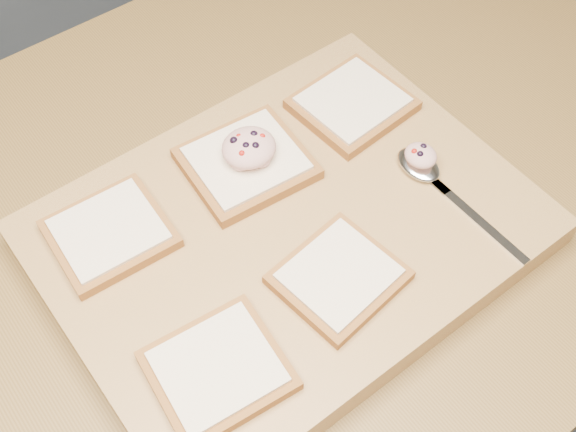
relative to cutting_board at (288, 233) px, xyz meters
The scene contains 10 objects.
island_counter 0.48m from the cutting_board, 133.29° to the left, with size 2.00×0.80×0.90m.
cutting_board is the anchor object (origin of this frame).
bread_far_left 0.19m from the cutting_board, 148.43° to the left, with size 0.12×0.11×0.02m.
bread_far_center 0.09m from the cutting_board, 84.31° to the left, with size 0.14×0.13×0.02m.
bread_far_right 0.19m from the cutting_board, 27.87° to the left, with size 0.13×0.12×0.02m.
bread_near_left 0.18m from the cutting_board, 148.09° to the right, with size 0.13×0.12×0.02m.
bread_near_center 0.09m from the cutting_board, 91.82° to the right, with size 0.13×0.12×0.02m.
tuna_salad_dollop 0.10m from the cutting_board, 81.65° to the left, with size 0.06×0.06×0.03m.
spoon 0.17m from the cutting_board, 14.98° to the right, with size 0.04×0.19×0.01m.
spoon_salad 0.17m from the cutting_board, 10.32° to the right, with size 0.03×0.04×0.02m.
Camera 1 is at (-0.20, -0.42, 1.57)m, focal length 45.00 mm.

